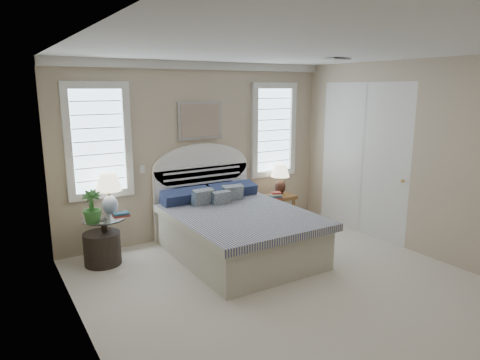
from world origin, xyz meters
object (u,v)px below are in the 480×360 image
object	(u,v)px
nightstand_right	(279,203)
lamp_right	(280,176)
lamp_left	(109,189)
bed	(234,227)
floor_pot	(102,248)
side_table_left	(105,236)

from	to	relation	value
nightstand_right	lamp_right	bearing A→B (deg)	45.22
lamp_left	lamp_right	distance (m)	2.90
bed	nightstand_right	world-z (taller)	bed
bed	floor_pot	xyz separation A→B (m)	(-1.70, 0.58, -0.17)
lamp_right	bed	bearing A→B (deg)	-150.74
floor_pot	lamp_left	bearing A→B (deg)	42.98
floor_pot	lamp_right	world-z (taller)	lamp_right
side_table_left	floor_pot	bearing A→B (deg)	-164.54
bed	lamp_left	xyz separation A→B (m)	(-1.52, 0.75, 0.59)
nightstand_right	lamp_left	bearing A→B (deg)	178.88
lamp_left	lamp_right	size ratio (longest dim) A/B	1.09
floor_pot	lamp_left	size ratio (longest dim) A/B	0.85
lamp_left	floor_pot	bearing A→B (deg)	-137.02
nightstand_right	lamp_left	xyz separation A→B (m)	(-2.82, 0.05, 0.59)
side_table_left	nightstand_right	bearing A→B (deg)	1.94
nightstand_right	floor_pot	bearing A→B (deg)	-177.85
bed	lamp_right	bearing A→B (deg)	29.26
bed	side_table_left	bearing A→B (deg)	160.26
floor_pot	lamp_left	xyz separation A→B (m)	(0.18, 0.17, 0.76)
bed	lamp_right	size ratio (longest dim) A/B	4.40
side_table_left	lamp_right	distance (m)	3.07
side_table_left	lamp_left	bearing A→B (deg)	49.13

